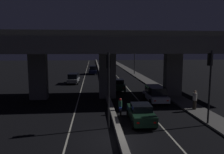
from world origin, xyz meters
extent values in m
plane|color=black|center=(0.00, 0.00, 0.00)|extent=(200.00, 200.00, 0.00)
cube|color=beige|center=(-3.46, 35.00, 0.00)|extent=(0.12, 126.00, 0.00)
cube|color=beige|center=(3.46, 35.00, 0.00)|extent=(0.12, 126.00, 0.00)
cube|color=gray|center=(0.00, 35.00, 0.19)|extent=(0.43, 126.00, 0.39)
cube|color=#5B5956|center=(8.09, 28.00, 0.08)|extent=(2.18, 126.00, 0.16)
cube|color=slate|center=(-8.09, 12.47, 2.69)|extent=(1.97, 1.25, 5.38)
cube|color=slate|center=(8.09, 12.47, 2.69)|extent=(1.97, 1.25, 5.38)
cube|color=slate|center=(0.00, 12.47, 2.69)|extent=(1.97, 1.25, 5.38)
cube|color=slate|center=(0.00, 12.47, 6.26)|extent=(33.92, 9.02, 1.76)
cube|color=#333335|center=(0.00, 12.47, 7.60)|extent=(33.92, 0.40, 0.90)
cylinder|color=black|center=(-0.62, 2.10, 2.83)|extent=(0.14, 0.14, 5.65)
cube|color=black|center=(-0.62, 2.28, 4.98)|extent=(0.30, 0.28, 0.95)
sphere|color=red|center=(-0.62, 2.43, 5.27)|extent=(0.18, 0.18, 0.18)
sphere|color=black|center=(-0.62, 2.43, 4.98)|extent=(0.18, 0.18, 0.18)
sphere|color=black|center=(-0.62, 2.43, 4.68)|extent=(0.18, 0.18, 0.18)
cylinder|color=black|center=(7.11, 2.10, 2.89)|extent=(0.14, 0.14, 5.78)
cube|color=black|center=(7.11, 2.28, 5.10)|extent=(0.30, 0.28, 0.95)
sphere|color=red|center=(7.11, 2.43, 5.40)|extent=(0.18, 0.18, 0.18)
sphere|color=black|center=(7.11, 2.43, 5.10)|extent=(0.18, 0.18, 0.18)
sphere|color=black|center=(7.11, 2.43, 4.80)|extent=(0.18, 0.18, 0.18)
cylinder|color=#2D2D30|center=(7.79, 35.73, 4.07)|extent=(0.18, 0.18, 8.14)
cylinder|color=#2D2D30|center=(6.93, 35.73, 7.99)|extent=(1.73, 0.10, 0.10)
ellipsoid|color=#F2B759|center=(6.06, 35.73, 7.89)|extent=(0.56, 0.32, 0.24)
cube|color=black|center=(2.05, 3.18, 0.68)|extent=(1.84, 4.34, 0.73)
cube|color=black|center=(2.05, 3.08, 1.29)|extent=(1.56, 1.76, 0.49)
cylinder|color=black|center=(1.26, 4.63, 0.32)|extent=(0.22, 0.64, 0.63)
cylinder|color=black|center=(2.93, 4.58, 0.32)|extent=(0.22, 0.64, 0.63)
cylinder|color=black|center=(1.17, 1.79, 0.32)|extent=(0.22, 0.64, 0.63)
cylinder|color=black|center=(2.85, 1.74, 0.32)|extent=(0.22, 0.64, 0.63)
cube|color=red|center=(1.39, 1.05, 0.72)|extent=(0.18, 0.04, 0.11)
cube|color=red|center=(2.59, 1.01, 0.72)|extent=(0.18, 0.04, 0.11)
cube|color=silver|center=(5.16, 9.68, 0.64)|extent=(1.88, 4.24, 0.58)
cube|color=black|center=(5.16, 9.79, 1.36)|extent=(1.66, 3.05, 0.85)
cylinder|color=black|center=(4.25, 11.08, 0.34)|extent=(0.20, 0.69, 0.69)
cylinder|color=black|center=(6.08, 11.08, 0.34)|extent=(0.20, 0.69, 0.69)
cylinder|color=black|center=(4.24, 8.29, 0.34)|extent=(0.20, 0.69, 0.69)
cylinder|color=black|center=(6.08, 8.28, 0.34)|extent=(0.20, 0.69, 0.69)
cube|color=red|center=(4.50, 7.56, 0.67)|extent=(0.18, 0.03, 0.11)
cube|color=red|center=(5.82, 7.56, 0.67)|extent=(0.18, 0.03, 0.11)
cube|color=black|center=(1.79, 16.90, 0.71)|extent=(1.94, 4.49, 0.74)
cube|color=black|center=(1.79, 16.79, 1.34)|extent=(1.62, 1.83, 0.53)
cylinder|color=black|center=(0.99, 18.40, 0.34)|extent=(0.23, 0.68, 0.68)
cylinder|color=black|center=(2.71, 18.33, 0.34)|extent=(0.23, 0.68, 0.68)
cylinder|color=black|center=(0.87, 15.48, 0.34)|extent=(0.23, 0.68, 0.68)
cylinder|color=black|center=(2.59, 15.41, 0.34)|extent=(0.23, 0.68, 0.68)
cube|color=red|center=(1.09, 14.70, 0.75)|extent=(0.18, 0.04, 0.11)
cube|color=red|center=(2.32, 14.66, 0.75)|extent=(0.18, 0.04, 0.11)
cube|color=gray|center=(-5.04, 23.81, 0.61)|extent=(1.89, 4.09, 0.56)
cube|color=black|center=(-5.04, 23.71, 1.31)|extent=(1.64, 2.96, 0.85)
cylinder|color=black|center=(-4.26, 22.45, 0.33)|extent=(0.23, 0.66, 0.65)
cylinder|color=black|center=(-5.93, 22.52, 0.33)|extent=(0.23, 0.66, 0.65)
cylinder|color=black|center=(-4.14, 25.10, 0.33)|extent=(0.23, 0.66, 0.65)
cylinder|color=black|center=(-5.82, 25.17, 0.33)|extent=(0.23, 0.66, 0.65)
cube|color=white|center=(-4.35, 25.80, 0.52)|extent=(0.18, 0.04, 0.11)
cube|color=white|center=(-5.55, 25.86, 0.52)|extent=(0.18, 0.04, 0.11)
cube|color=#141938|center=(-1.77, 37.49, 0.66)|extent=(1.85, 4.66, 0.72)
cube|color=black|center=(-1.77, 37.38, 1.49)|extent=(1.60, 3.36, 0.93)
cylinder|color=black|center=(-0.89, 36.01, 0.30)|extent=(0.22, 0.61, 0.61)
cylinder|color=black|center=(-2.54, 35.95, 0.30)|extent=(0.22, 0.61, 0.61)
cylinder|color=black|center=(-1.00, 39.04, 0.30)|extent=(0.22, 0.61, 0.61)
cylinder|color=black|center=(-2.65, 38.98, 0.30)|extent=(0.22, 0.61, 0.61)
cube|color=white|center=(-1.26, 39.82, 0.56)|extent=(0.18, 0.04, 0.11)
cube|color=white|center=(-2.45, 39.78, 0.56)|extent=(0.18, 0.04, 0.11)
cylinder|color=black|center=(0.75, 6.23, 0.30)|extent=(0.12, 0.61, 0.60)
cylinder|color=black|center=(0.66, 4.96, 0.30)|extent=(0.14, 0.61, 0.60)
cube|color=navy|center=(0.70, 5.60, 0.52)|extent=(0.30, 0.98, 0.32)
cylinder|color=#26593F|center=(0.70, 5.60, 0.96)|extent=(0.34, 0.34, 0.55)
sphere|color=#B21919|center=(0.70, 5.60, 1.35)|extent=(0.24, 0.24, 0.24)
cube|color=red|center=(0.66, 4.91, 0.52)|extent=(0.08, 0.04, 0.08)
cylinder|color=black|center=(0.82, 14.96, 0.31)|extent=(0.10, 0.62, 0.62)
cylinder|color=black|center=(0.86, 13.74, 0.31)|extent=(0.12, 0.62, 0.62)
cube|color=black|center=(0.84, 14.35, 0.53)|extent=(0.27, 0.93, 0.32)
cylinder|color=beige|center=(0.84, 14.35, 0.94)|extent=(0.33, 0.33, 0.50)
sphere|color=silver|center=(0.84, 14.35, 1.31)|extent=(0.24, 0.24, 0.24)
cube|color=red|center=(0.86, 13.69, 0.53)|extent=(0.08, 0.03, 0.08)
cylinder|color=#2D261E|center=(7.89, 5.99, 0.59)|extent=(0.33, 0.33, 0.87)
cylinder|color=beige|center=(7.89, 5.99, 1.38)|extent=(0.38, 0.38, 0.72)
sphere|color=tan|center=(7.89, 5.99, 1.86)|extent=(0.23, 0.23, 0.23)
camera|label=1|loc=(-1.75, -13.50, 5.90)|focal=35.00mm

